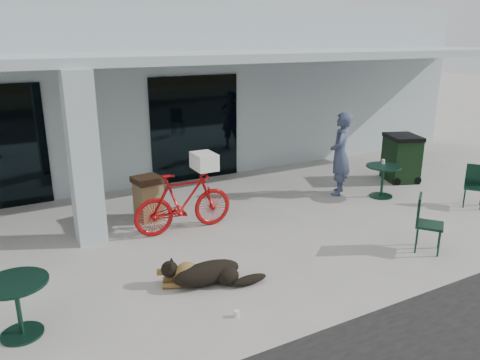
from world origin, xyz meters
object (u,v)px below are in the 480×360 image
bicycle (184,202)px  cafe_chair_far_b (474,187)px  trash_receptacle (148,198)px  dog (207,272)px  person (340,154)px  cafe_table_far (382,181)px  wheeled_bin (401,158)px  cafe_table_near (18,309)px  cafe_chair_far_a (430,224)px

bicycle → cafe_chair_far_b: (6.14, -1.83, -0.13)m
bicycle → trash_receptacle: 1.00m
dog → person: bearing=50.8°
cafe_table_far → wheeled_bin: wheeled_bin is taller
bicycle → wheeled_bin: (6.25, 0.39, 0.01)m
cafe_chair_far_b → person: (-2.04, 2.13, 0.53)m
dog → trash_receptacle: size_ratio=1.36×
trash_receptacle → wheeled_bin: size_ratio=0.76×
cafe_table_far → person: 1.18m
dog → trash_receptacle: trash_receptacle is taller
cafe_table_near → person: 7.61m
cafe_chair_far_a → trash_receptacle: cafe_chair_far_a is taller
cafe_table_near → wheeled_bin: 9.68m
wheeled_bin → cafe_chair_far_a: bearing=-109.9°
cafe_chair_far_b → wheeled_bin: bearing=141.7°
cafe_chair_far_b → trash_receptacle: 7.10m
cafe_table_near → cafe_chair_far_a: size_ratio=0.81×
person → trash_receptacle: (-4.51, 0.60, -0.53)m
cafe_chair_far_a → cafe_chair_far_b: bearing=-16.4°
person → cafe_chair_far_b: bearing=91.2°
trash_receptacle → wheeled_bin: wheeled_bin is taller
bicycle → cafe_chair_far_a: (3.43, -2.90, -0.09)m
dog → cafe_table_near: size_ratio=1.53×
cafe_table_far → cafe_chair_far_b: 1.95m
bicycle → trash_receptacle: bearing=25.4°
cafe_table_near → cafe_chair_far_b: (9.24, 0.29, 0.08)m
trash_receptacle → dog: bearing=-91.3°
bicycle → trash_receptacle: bicycle is taller
cafe_table_far → person: size_ratio=0.41×
dog → cafe_table_far: (5.34, 1.73, 0.17)m
person → trash_receptacle: bearing=-50.2°
cafe_table_near → trash_receptacle: (2.68, 3.02, 0.08)m
cafe_chair_far_a → trash_receptacle: 5.41m
bicycle → dog: size_ratio=1.59×
bicycle → person: (4.10, 0.30, 0.39)m
bicycle → cafe_table_far: (4.86, -0.37, -0.21)m
cafe_table_far → cafe_chair_far_b: bearing=-48.7°
dog → wheeled_bin: wheeled_bin is taller
dog → trash_receptacle: (0.07, 3.00, 0.25)m
cafe_table_far → wheeled_bin: size_ratio=0.67×
dog → cafe_chair_far_a: 4.01m
cafe_chair_far_b → wheeled_bin: 2.23m
bicycle → trash_receptacle: size_ratio=2.16×
bicycle → dog: 2.19m
person → wheeled_bin: 2.19m
bicycle → cafe_table_near: bicycle is taller
wheeled_bin → cafe_table_near: bearing=-144.3°
cafe_chair_far_b → person: size_ratio=0.47×
cafe_table_near → wheeled_bin: bearing=15.0°
trash_receptacle → bicycle: bearing=-65.2°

